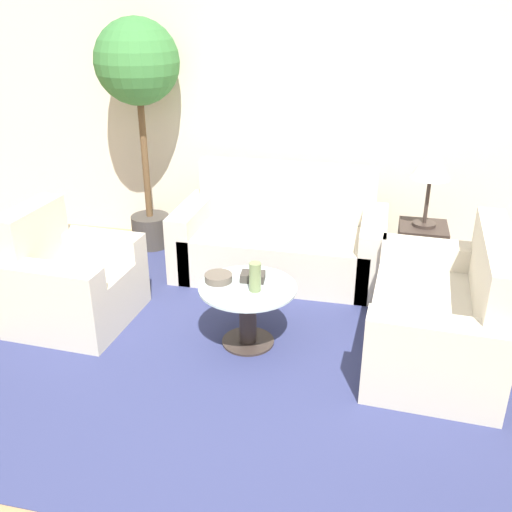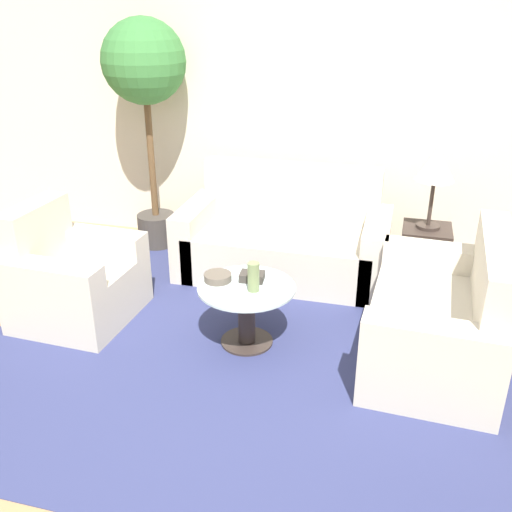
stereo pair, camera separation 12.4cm
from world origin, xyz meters
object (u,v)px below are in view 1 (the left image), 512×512
(sofa_main, at_px, (281,240))
(loveseat, at_px, (446,319))
(potted_plant, at_px, (139,80))
(table_lamp, at_px, (432,165))
(book_stack, at_px, (253,277))
(coffee_table, at_px, (248,307))
(vase, at_px, (255,277))
(armchair, at_px, (68,285))
(bowl, at_px, (218,278))

(sofa_main, distance_m, loveseat, 1.66)
(loveseat, distance_m, potted_plant, 3.17)
(table_lamp, height_order, book_stack, table_lamp)
(table_lamp, relative_size, potted_plant, 0.31)
(coffee_table, bearing_deg, vase, -37.36)
(coffee_table, distance_m, book_stack, 0.21)
(armchair, height_order, vase, armchair)
(armchair, height_order, book_stack, armchair)
(table_lamp, relative_size, vase, 3.21)
(potted_plant, height_order, vase, potted_plant)
(sofa_main, xyz_separation_m, table_lamp, (1.15, -0.12, 0.77))
(armchair, relative_size, book_stack, 5.03)
(table_lamp, distance_m, vase, 1.64)
(potted_plant, bearing_deg, loveseat, -26.83)
(potted_plant, distance_m, bowl, 2.09)
(vase, bearing_deg, sofa_main, 92.36)
(sofa_main, distance_m, book_stack, 1.12)
(armchair, xyz_separation_m, vase, (1.41, -0.08, 0.26))
(table_lamp, bearing_deg, sofa_main, 173.83)
(sofa_main, xyz_separation_m, book_stack, (0.00, -1.10, 0.19))
(armchair, relative_size, vase, 4.35)
(coffee_table, xyz_separation_m, vase, (0.06, -0.05, 0.25))
(armchair, xyz_separation_m, bowl, (1.14, -0.00, 0.18))
(sofa_main, bearing_deg, coffee_table, -90.48)
(vase, bearing_deg, table_lamp, 45.49)
(armchair, distance_m, vase, 1.44)
(sofa_main, height_order, coffee_table, sofa_main)
(sofa_main, relative_size, potted_plant, 0.85)
(sofa_main, xyz_separation_m, armchair, (-1.36, -1.16, -0.00))
(potted_plant, relative_size, book_stack, 12.05)
(sofa_main, xyz_separation_m, vase, (0.05, -1.24, 0.26))
(vase, bearing_deg, potted_plant, 132.32)
(coffee_table, height_order, book_stack, book_stack)
(vase, bearing_deg, coffee_table, 142.64)
(vase, bearing_deg, armchair, 176.65)
(sofa_main, distance_m, coffee_table, 1.19)
(armchair, bearing_deg, vase, -90.80)
(armchair, distance_m, loveseat, 2.65)
(potted_plant, bearing_deg, table_lamp, -8.90)
(bowl, relative_size, book_stack, 1.10)
(armchair, xyz_separation_m, table_lamp, (2.51, 1.03, 0.77))
(sofa_main, relative_size, loveseat, 1.27)
(loveseat, bearing_deg, table_lamp, -168.62)
(sofa_main, bearing_deg, vase, -87.64)
(coffee_table, distance_m, table_lamp, 1.75)
(coffee_table, relative_size, book_stack, 3.85)
(sofa_main, bearing_deg, armchair, -139.71)
(loveseat, distance_m, book_stack, 1.29)
(bowl, bearing_deg, book_stack, 15.14)
(coffee_table, xyz_separation_m, potted_plant, (-1.30, 1.45, 1.26))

